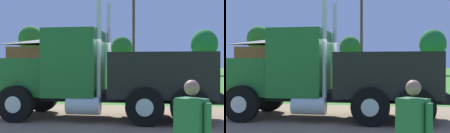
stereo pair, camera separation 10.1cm
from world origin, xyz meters
The scene contains 8 objects.
ground_plane centered at (0.00, 0.00, 0.00)m, with size 200.00×200.00×0.00m, color #3C7827.
dirt_track centered at (0.00, 0.00, 0.00)m, with size 120.00×6.17×0.01m, color #957B59.
truck_foreground_white centered at (-0.71, -0.16, 1.37)m, with size 7.30×2.79×3.88m.
shed_building centered at (-11.48, 29.40, 2.38)m, with size 11.67×7.31×4.94m.
utility_pole_near centered at (-0.91, 20.88, 4.70)m, with size 1.72×1.59×8.89m.
tree_left centered at (-16.88, 35.16, 5.24)m, with size 3.49×3.49×7.21m.
tree_mid centered at (-3.84, 40.36, 4.11)m, with size 3.37×3.37×6.00m.
tree_right centered at (8.62, 38.57, 4.54)m, with size 3.95×3.95×6.74m.
Camera 1 is at (0.77, -10.45, 1.81)m, focal length 51.62 mm.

